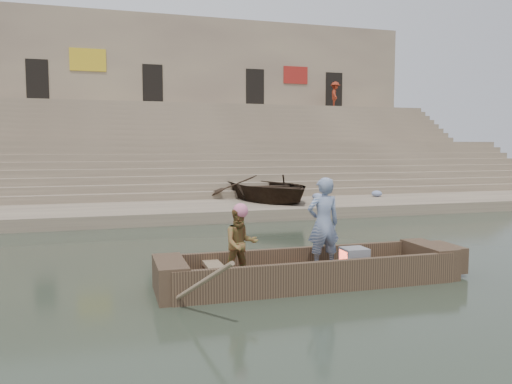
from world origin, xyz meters
name	(u,v)px	position (x,y,z in m)	size (l,w,h in m)	color
ground	(341,261)	(0.00, 0.00, 0.00)	(120.00, 120.00, 0.00)	#2B3628
lower_landing	(246,209)	(0.00, 8.00, 0.20)	(32.00, 4.00, 0.40)	gray
mid_landing	(208,169)	(0.00, 15.50, 1.40)	(32.00, 3.00, 2.80)	gray
upper_landing	(187,146)	(0.00, 22.50, 2.60)	(32.00, 3.00, 5.20)	gray
ghat_steps	(202,160)	(0.00, 17.19, 1.80)	(32.00, 11.00, 5.20)	gray
building_wall	(178,104)	(0.00, 26.50, 5.60)	(32.00, 5.07, 11.20)	tan
main_rowboat	(309,278)	(-1.39, -1.52, 0.11)	(5.00, 1.30, 0.22)	brown
rowboat_trim	(320,267)	(-1.18, -1.53, 0.31)	(6.04, 2.63, 1.94)	brown
standing_man	(323,224)	(-1.06, -1.37, 1.09)	(0.63, 0.42, 1.74)	navy
rowing_man	(241,244)	(-2.75, -1.68, 0.85)	(0.62, 0.48, 1.27)	#277627
television	(354,258)	(-0.50, -1.52, 0.42)	(0.46, 0.42, 0.40)	gray
beached_rowboat	(269,188)	(1.13, 8.77, 0.92)	(3.57, 5.00, 1.04)	#2D2116
pedestrian	(335,95)	(10.49, 22.68, 6.13)	(1.21, 0.69, 1.87)	maroon
cloth_bundles	(250,200)	(0.20, 8.20, 0.53)	(16.36, 2.64, 0.26)	#3F5999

